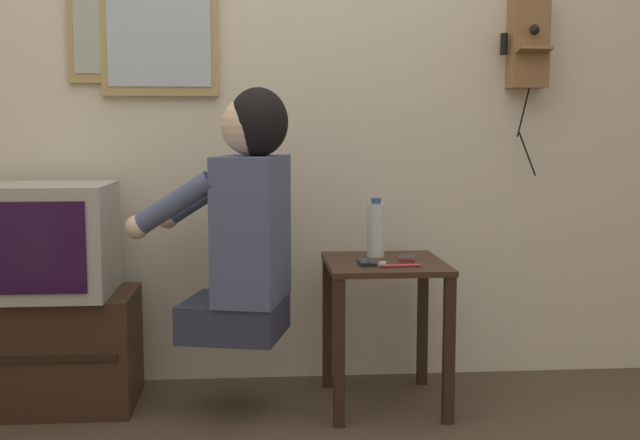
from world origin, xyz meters
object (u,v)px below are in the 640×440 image
(toothbrush, at_px, (397,265))
(person, at_px, (245,218))
(wall_mirror, at_px, (159,1))
(cell_phone_spare, at_px, (407,258))
(television, at_px, (37,240))
(water_bottle, at_px, (376,229))
(framed_picture, at_px, (115,16))
(wall_phone_antique, at_px, (528,38))
(cell_phone_held, at_px, (367,262))

(toothbrush, bearing_deg, person, 79.17)
(wall_mirror, height_order, cell_phone_spare, wall_mirror)
(television, height_order, water_bottle, television)
(cell_phone_spare, xyz_separation_m, water_bottle, (-0.11, 0.09, 0.10))
(person, distance_m, toothbrush, 0.59)
(television, height_order, wall_mirror, wall_mirror)
(television, height_order, toothbrush, television)
(person, relative_size, wall_mirror, 1.21)
(framed_picture, distance_m, water_bottle, 1.38)
(wall_mirror, bearing_deg, person, -51.13)
(toothbrush, bearing_deg, water_bottle, 4.92)
(wall_phone_antique, bearing_deg, wall_mirror, 178.49)
(cell_phone_held, distance_m, water_bottle, 0.22)
(cell_phone_held, xyz_separation_m, toothbrush, (0.10, -0.08, 0.00))
(television, distance_m, wall_mirror, 1.09)
(person, relative_size, wall_phone_antique, 1.13)
(water_bottle, distance_m, toothbrush, 0.28)
(cell_phone_held, distance_m, toothbrush, 0.13)
(person, relative_size, television, 1.66)
(wall_phone_antique, bearing_deg, toothbrush, -144.00)
(television, xyz_separation_m, water_bottle, (1.32, 0.05, 0.02))
(person, bearing_deg, water_bottle, -55.96)
(person, xyz_separation_m, television, (-0.80, 0.14, -0.09))
(person, height_order, television, person)
(cell_phone_held, relative_size, water_bottle, 0.53)
(framed_picture, height_order, water_bottle, framed_picture)
(cell_phone_held, bearing_deg, cell_phone_spare, 27.52)
(television, relative_size, toothbrush, 3.52)
(television, relative_size, cell_phone_held, 4.53)
(framed_picture, height_order, toothbrush, framed_picture)
(cell_phone_held, xyz_separation_m, water_bottle, (0.06, 0.18, 0.10))
(framed_picture, bearing_deg, cell_phone_spare, -16.22)
(wall_phone_antique, bearing_deg, person, -161.84)
(person, height_order, wall_phone_antique, wall_phone_antique)
(wall_mirror, bearing_deg, framed_picture, 179.00)
(wall_mirror, distance_m, cell_phone_spare, 1.46)
(wall_phone_antique, distance_m, framed_picture, 1.73)
(television, xyz_separation_m, wall_phone_antique, (1.99, 0.25, 0.80))
(wall_mirror, height_order, water_bottle, wall_mirror)
(cell_phone_spare, distance_m, water_bottle, 0.18)
(toothbrush, bearing_deg, wall_mirror, 57.29)
(framed_picture, xyz_separation_m, toothbrush, (1.09, -0.51, -0.96))
(person, relative_size, cell_phone_spare, 6.99)
(person, distance_m, framed_picture, 1.05)
(framed_picture, relative_size, cell_phone_held, 4.35)
(television, bearing_deg, person, -9.96)
(person, distance_m, wall_mirror, 1.02)
(person, bearing_deg, cell_phone_spare, -66.95)
(television, distance_m, wall_phone_antique, 2.17)
(water_bottle, bearing_deg, television, -177.88)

